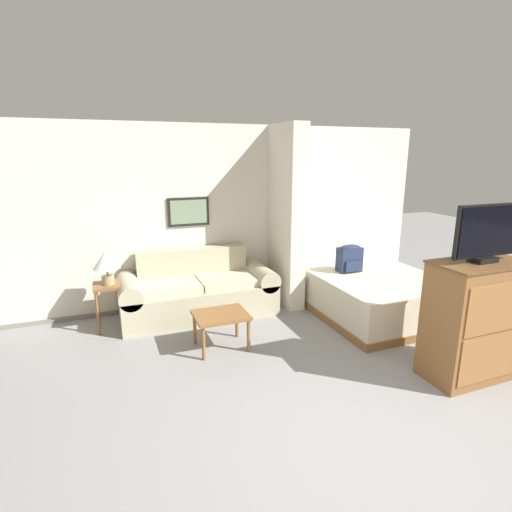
# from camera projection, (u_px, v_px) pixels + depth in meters

# --- Properties ---
(ground_plane) EXTENTS (20.00, 20.00, 0.00)m
(ground_plane) POSITION_uv_depth(u_px,v_px,m) (388.00, 462.00, 2.92)
(ground_plane) COLOR gray
(wall_back) EXTENTS (6.37, 0.16, 2.60)m
(wall_back) POSITION_uv_depth(u_px,v_px,m) (230.00, 216.00, 5.96)
(wall_back) COLOR silver
(wall_back) RESTS_ON ground_plane
(wall_partition_pillar) EXTENTS (0.24, 0.83, 2.60)m
(wall_partition_pillar) POSITION_uv_depth(u_px,v_px,m) (286.00, 217.00, 5.78)
(wall_partition_pillar) COLOR silver
(wall_partition_pillar) RESTS_ON ground_plane
(couch) EXTENTS (2.13, 0.84, 0.89)m
(couch) POSITION_uv_depth(u_px,v_px,m) (198.00, 292.00, 5.54)
(couch) COLOR #B7AD8E
(couch) RESTS_ON ground_plane
(coffee_table) EXTENTS (0.60, 0.49, 0.42)m
(coffee_table) POSITION_uv_depth(u_px,v_px,m) (221.00, 318.00, 4.56)
(coffee_table) COLOR brown
(coffee_table) RESTS_ON ground_plane
(side_table) EXTENTS (0.38, 0.38, 0.59)m
(side_table) POSITION_uv_depth(u_px,v_px,m) (109.00, 293.00, 5.07)
(side_table) COLOR brown
(side_table) RESTS_ON ground_plane
(table_lamp) EXTENTS (0.33, 0.33, 0.44)m
(table_lamp) POSITION_uv_depth(u_px,v_px,m) (106.00, 261.00, 4.96)
(table_lamp) COLOR tan
(table_lamp) RESTS_ON side_table
(tv_dresser) EXTENTS (0.95, 0.51, 1.20)m
(tv_dresser) POSITION_uv_depth(u_px,v_px,m) (474.00, 321.00, 3.92)
(tv_dresser) COLOR brown
(tv_dresser) RESTS_ON ground_plane
(tv) EXTENTS (0.75, 0.16, 0.55)m
(tv) POSITION_uv_depth(u_px,v_px,m) (487.00, 234.00, 3.70)
(tv) COLOR black
(tv) RESTS_ON tv_dresser
(bed) EXTENTS (1.59, 2.18, 0.57)m
(bed) POSITION_uv_depth(u_px,v_px,m) (366.00, 290.00, 5.72)
(bed) COLOR brown
(bed) RESTS_ON ground_plane
(backpack) EXTENTS (0.34, 0.21, 0.39)m
(backpack) POSITION_uv_depth(u_px,v_px,m) (350.00, 258.00, 5.62)
(backpack) COLOR #232D4C
(backpack) RESTS_ON bed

